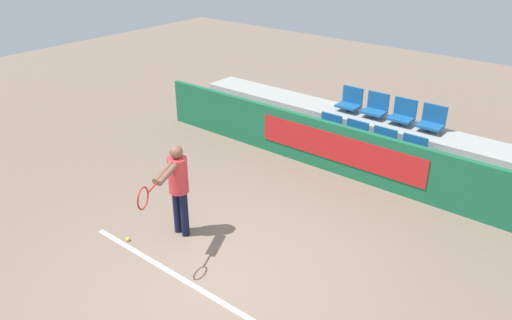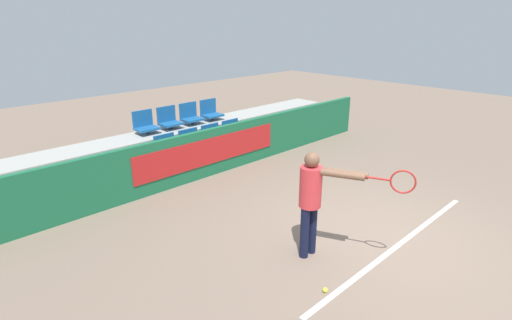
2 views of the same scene
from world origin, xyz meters
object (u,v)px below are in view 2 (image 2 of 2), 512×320
at_px(stadium_chair_5, 169,120).
at_px(stadium_chair_7, 211,112).
at_px(stadium_chair_2, 213,138).
at_px(stadium_chair_4, 145,124).
at_px(tennis_player, 315,195).
at_px(stadium_chair_0, 167,149).
at_px(tennis_ball, 325,290).
at_px(stadium_chair_6, 191,116).
at_px(stadium_chair_3, 233,133).
at_px(stadium_chair_1, 191,143).

relative_size(stadium_chair_5, stadium_chair_7, 1.00).
height_order(stadium_chair_2, stadium_chair_5, stadium_chair_5).
distance_m(stadium_chair_2, stadium_chair_4, 1.58).
distance_m(stadium_chair_4, tennis_player, 5.08).
height_order(stadium_chair_0, tennis_ball, stadium_chair_0).
bearing_deg(tennis_ball, stadium_chair_2, 67.42).
bearing_deg(stadium_chair_5, tennis_ball, -103.64).
xyz_separation_m(stadium_chair_5, tennis_player, (-0.84, -5.08, -0.02)).
bearing_deg(stadium_chair_7, stadium_chair_2, -125.75).
height_order(stadium_chair_6, tennis_player, tennis_player).
bearing_deg(stadium_chair_4, stadium_chair_3, -24.84).
height_order(stadium_chair_5, tennis_player, tennis_player).
bearing_deg(tennis_ball, stadium_chair_0, 81.09).
bearing_deg(tennis_player, tennis_ball, -155.00).
bearing_deg(stadium_chair_1, tennis_player, -101.34).
xyz_separation_m(stadium_chair_0, stadium_chair_2, (1.26, 0.00, 0.00)).
distance_m(stadium_chair_0, stadium_chair_1, 0.63).
relative_size(stadium_chair_0, stadium_chair_4, 1.00).
bearing_deg(stadium_chair_0, stadium_chair_4, 90.00).
bearing_deg(tennis_ball, stadium_chair_3, 61.39).
xyz_separation_m(stadium_chair_0, stadium_chair_1, (0.63, 0.00, 0.00)).
distance_m(stadium_chair_2, tennis_player, 4.47).
distance_m(stadium_chair_7, tennis_player, 5.50).
distance_m(stadium_chair_2, stadium_chair_5, 1.14).
relative_size(stadium_chair_1, stadium_chair_7, 1.00).
relative_size(stadium_chair_3, tennis_player, 0.33).
xyz_separation_m(stadium_chair_2, stadium_chair_6, (0.00, 0.87, 0.39)).
bearing_deg(stadium_chair_0, stadium_chair_6, 34.78).
relative_size(stadium_chair_5, tennis_player, 0.33).
xyz_separation_m(stadium_chair_3, stadium_chair_6, (-0.63, 0.87, 0.39)).
bearing_deg(tennis_player, stadium_chair_6, 48.89).
distance_m(stadium_chair_3, stadium_chair_4, 2.12).
height_order(stadium_chair_0, stadium_chair_5, stadium_chair_5).
relative_size(stadium_chair_2, tennis_ball, 8.01).
bearing_deg(stadium_chair_1, stadium_chair_0, 180.00).
bearing_deg(stadium_chair_6, stadium_chair_4, 180.00).
distance_m(stadium_chair_1, stadium_chair_4, 1.14).
relative_size(tennis_player, tennis_ball, 24.08).
distance_m(stadium_chair_4, stadium_chair_7, 1.89).
relative_size(stadium_chair_4, tennis_ball, 8.01).
xyz_separation_m(stadium_chair_0, tennis_ball, (-0.76, -4.86, -0.57)).
distance_m(stadium_chair_4, tennis_ball, 5.86).
bearing_deg(stadium_chair_4, stadium_chair_2, -34.78).
bearing_deg(stadium_chair_5, stadium_chair_6, 0.00).
xyz_separation_m(tennis_player, tennis_ball, (-0.55, -0.65, -0.94)).
bearing_deg(stadium_chair_3, stadium_chair_7, 90.00).
relative_size(stadium_chair_4, stadium_chair_6, 1.00).
xyz_separation_m(stadium_chair_2, stadium_chair_4, (-1.26, 0.87, 0.39)).
relative_size(stadium_chair_3, stadium_chair_6, 1.00).
bearing_deg(stadium_chair_7, stadium_chair_5, 180.00).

